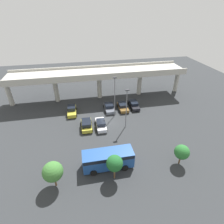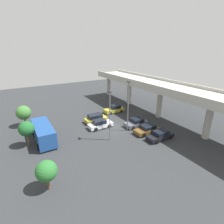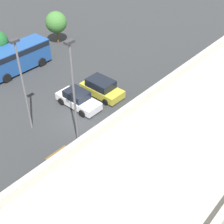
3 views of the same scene
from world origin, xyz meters
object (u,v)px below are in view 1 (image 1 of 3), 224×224
object	(u,v)px
parked_car_4	(123,107)
parked_car_0	(72,110)
parked_car_2	(101,124)
lamp_post_near_aisle	(126,106)
lamp_post_mid_lot	(115,95)
tree_front_left	(53,172)
tree_front_right	(115,163)
tree_front_far_right	(182,152)
parked_car_3	(109,108)
parked_car_5	(134,105)
parked_car_1	(86,125)
shuttle_bus	(108,158)

from	to	relation	value
parked_car_4	parked_car_0	bearing A→B (deg)	-92.09
parked_car_2	lamp_post_near_aisle	bearing A→B (deg)	-98.66
lamp_post_mid_lot	tree_front_left	xyz separation A→B (m)	(-11.24, -15.40, -2.43)
tree_front_right	tree_front_far_right	world-z (taller)	tree_front_right
parked_car_3	tree_front_left	world-z (taller)	tree_front_left
parked_car_5	lamp_post_near_aisle	xyz separation A→B (m)	(-3.87, -7.19, 4.04)
parked_car_5	lamp_post_near_aisle	size ratio (longest dim) A/B	0.58
lamp_post_mid_lot	tree_front_far_right	xyz separation A→B (m)	(6.97, -15.04, -2.81)
tree_front_left	tree_front_far_right	size ratio (longest dim) A/B	1.17
tree_front_far_right	lamp_post_mid_lot	bearing A→B (deg)	114.87
parked_car_1	tree_front_right	xyz separation A→B (m)	(3.00, -12.49, 2.11)
tree_front_far_right	parked_car_4	bearing A→B (deg)	104.53
parked_car_0	parked_car_3	world-z (taller)	parked_car_0
shuttle_bus	lamp_post_mid_lot	world-z (taller)	lamp_post_mid_lot
parked_car_0	shuttle_bus	size ratio (longest dim) A/B	0.61
parked_car_4	tree_front_far_right	size ratio (longest dim) A/B	1.27
parked_car_2	parked_car_3	distance (m)	6.78
parked_car_2	lamp_post_near_aisle	world-z (taller)	lamp_post_near_aisle
parked_car_4	tree_front_left	distance (m)	22.54
parked_car_1	tree_front_far_right	world-z (taller)	tree_front_far_right
parked_car_5	shuttle_bus	distance (m)	18.63
parked_car_4	tree_front_right	xyz separation A→B (m)	(-5.73, -18.11, 2.20)
shuttle_bus	lamp_post_near_aisle	xyz separation A→B (m)	(5.12, 9.11, 3.10)
lamp_post_near_aisle	lamp_post_mid_lot	size ratio (longest dim) A/B	0.91
parked_car_3	lamp_post_mid_lot	bearing A→B (deg)	15.38
parked_car_5	shuttle_bus	bearing A→B (deg)	-28.88
shuttle_bus	lamp_post_mid_lot	bearing A→B (deg)	74.26
lamp_post_mid_lot	parked_car_5	bearing A→B (deg)	28.69
parked_car_4	parked_car_5	bearing A→B (deg)	99.13
tree_front_left	parked_car_4	bearing A→B (deg)	52.44
shuttle_bus	tree_front_right	bearing A→B (deg)	-77.21
parked_car_2	tree_front_left	size ratio (longest dim) A/B	1.10
parked_car_3	parked_car_4	distance (m)	3.16
parked_car_4	parked_car_5	distance (m)	2.78
parked_car_0	parked_car_2	size ratio (longest dim) A/B	1.02
parked_car_0	lamp_post_mid_lot	world-z (taller)	lamp_post_mid_lot
parked_car_3	shuttle_bus	size ratio (longest dim) A/B	0.60
parked_car_4	tree_front_left	world-z (taller)	tree_front_left
parked_car_0	parked_car_4	size ratio (longest dim) A/B	1.04
parked_car_0	tree_front_right	world-z (taller)	tree_front_right
lamp_post_mid_lot	parked_car_2	bearing A→B (deg)	-134.04
parked_car_1	parked_car_4	world-z (taller)	parked_car_1
lamp_post_mid_lot	parked_car_4	bearing A→B (deg)	44.45
parked_car_1	parked_car_3	world-z (taller)	parked_car_1
parked_car_0	parked_car_3	xyz separation A→B (m)	(8.39, -0.25, -0.08)
parked_car_2	tree_front_far_right	bearing A→B (deg)	-137.53
parked_car_5	tree_front_far_right	world-z (taller)	tree_front_far_right
parked_car_4	lamp_post_mid_lot	world-z (taller)	lamp_post_mid_lot
parked_car_0	parked_car_5	distance (m)	14.30
parked_car_1	shuttle_bus	size ratio (longest dim) A/B	0.58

